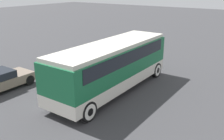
{
  "coord_description": "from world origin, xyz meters",
  "views": [
    {
      "loc": [
        -11.71,
        -8.24,
        6.27
      ],
      "look_at": [
        0.0,
        0.0,
        1.35
      ],
      "focal_mm": 40.0,
      "sensor_mm": 36.0,
      "label": 1
    }
  ],
  "objects": [
    {
      "name": "ground_plane",
      "position": [
        0.0,
        0.0,
        0.0
      ],
      "size": [
        120.0,
        120.0,
        0.0
      ],
      "primitive_type": "plane",
      "color": "#38383A"
    },
    {
      "name": "tour_bus",
      "position": [
        0.1,
        -0.0,
        1.8
      ],
      "size": [
        9.29,
        2.66,
        3.0
      ],
      "color": "silver",
      "rests_on": "ground_plane"
    },
    {
      "name": "parked_car_mid",
      "position": [
        1.19,
        5.12,
        0.68
      ],
      "size": [
        4.28,
        1.93,
        1.34
      ],
      "color": "#2D5638",
      "rests_on": "ground_plane"
    }
  ]
}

